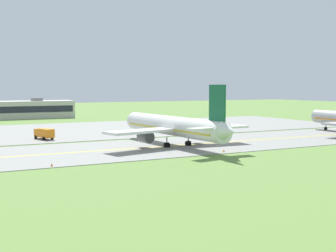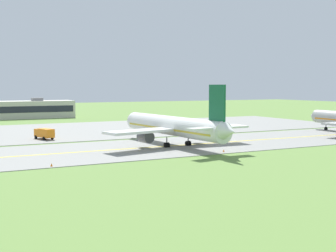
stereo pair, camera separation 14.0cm
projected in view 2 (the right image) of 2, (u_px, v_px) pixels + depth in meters
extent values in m
plane|color=olive|center=(147.00, 148.00, 91.87)|extent=(500.00, 500.00, 0.00)
cube|color=gray|center=(147.00, 148.00, 91.87)|extent=(240.00, 28.00, 0.10)
cube|color=gray|center=(118.00, 128.00, 133.60)|extent=(140.00, 52.00, 0.10)
cube|color=yellow|center=(147.00, 147.00, 91.86)|extent=(220.00, 0.60, 0.01)
cylinder|color=white|center=(172.00, 126.00, 94.70)|extent=(6.54, 34.20, 4.00)
cone|color=white|center=(132.00, 120.00, 110.13)|extent=(3.98, 2.88, 3.80)
cone|color=white|center=(229.00, 131.00, 79.07)|extent=(3.63, 3.45, 3.40)
cube|color=gold|center=(172.00, 128.00, 94.74)|extent=(6.42, 31.50, 0.36)
cube|color=#1E232D|center=(137.00, 118.00, 108.20)|extent=(3.53, 2.05, 0.70)
cube|color=white|center=(141.00, 131.00, 88.43)|extent=(15.68, 7.89, 0.50)
cylinder|color=#47474C|center=(146.00, 137.00, 91.30)|extent=(2.55, 3.56, 2.30)
cylinder|color=black|center=(142.00, 136.00, 92.65)|extent=(2.11, 0.41, 2.10)
cube|color=white|center=(212.00, 127.00, 97.33)|extent=(15.28, 5.76, 0.50)
cylinder|color=#47474C|center=(198.00, 133.00, 98.10)|extent=(2.55, 3.56, 2.30)
cylinder|color=black|center=(194.00, 133.00, 99.45)|extent=(2.11, 0.41, 2.10)
cube|color=#145938|center=(217.00, 103.00, 81.52)|extent=(0.73, 4.42, 6.50)
cube|color=white|center=(203.00, 129.00, 80.07)|extent=(6.33, 3.44, 0.30)
cube|color=white|center=(231.00, 127.00, 83.42)|extent=(6.07, 2.58, 0.30)
cylinder|color=slate|center=(143.00, 134.00, 105.97)|extent=(0.24, 0.24, 1.65)
cylinder|color=black|center=(143.00, 137.00, 106.04)|extent=(0.43, 1.12, 1.10)
cylinder|color=slate|center=(167.00, 141.00, 91.89)|extent=(0.24, 0.24, 1.65)
cylinder|color=black|center=(166.00, 145.00, 91.82)|extent=(0.43, 1.12, 1.10)
cylinder|color=black|center=(168.00, 145.00, 92.11)|extent=(0.43, 1.12, 1.10)
cylinder|color=slate|center=(188.00, 139.00, 94.61)|extent=(0.24, 0.24, 1.65)
cylinder|color=black|center=(187.00, 143.00, 94.54)|extent=(0.43, 1.12, 1.10)
cylinder|color=black|center=(189.00, 143.00, 94.83)|extent=(0.43, 1.12, 1.10)
cone|color=#ADADA8|center=(314.00, 116.00, 131.86)|extent=(3.51, 2.42, 3.49)
cube|color=#1E232D|center=(319.00, 114.00, 130.01)|extent=(3.14, 1.68, 0.64)
cylinder|color=slate|center=(326.00, 126.00, 127.84)|extent=(0.22, 0.22, 1.52)
cylinder|color=black|center=(326.00, 129.00, 127.91)|extent=(0.33, 1.01, 1.01)
cube|color=orange|center=(40.00, 133.00, 107.43)|extent=(2.45, 2.31, 1.80)
cube|color=#1E232D|center=(38.00, 131.00, 107.95)|extent=(1.79, 0.66, 0.81)
cube|color=orange|center=(46.00, 133.00, 105.30)|extent=(3.26, 4.63, 2.00)
cylinder|color=orange|center=(40.00, 128.00, 107.34)|extent=(0.20, 0.20, 0.18)
cylinder|color=black|center=(36.00, 137.00, 106.82)|extent=(0.55, 0.95, 0.90)
cylinder|color=black|center=(44.00, 137.00, 108.22)|extent=(0.55, 0.95, 0.90)
cylinder|color=black|center=(44.00, 139.00, 104.07)|extent=(0.55, 0.95, 0.90)
cylinder|color=black|center=(52.00, 138.00, 105.54)|extent=(0.55, 0.95, 0.90)
cube|color=silver|center=(167.00, 124.00, 130.41)|extent=(2.02, 2.19, 1.80)
cube|color=#1E232D|center=(170.00, 123.00, 130.65)|extent=(0.33, 1.84, 0.81)
cylinder|color=silver|center=(157.00, 124.00, 129.33)|extent=(4.38, 2.27, 1.80)
cube|color=#383838|center=(157.00, 127.00, 129.42)|extent=(4.41, 2.57, 0.24)
cylinder|color=orange|center=(167.00, 121.00, 130.32)|extent=(0.20, 0.20, 0.18)
cylinder|color=black|center=(166.00, 128.00, 131.43)|extent=(0.93, 0.40, 0.90)
cylinder|color=black|center=(168.00, 128.00, 129.57)|extent=(0.93, 0.40, 0.90)
cylinder|color=black|center=(153.00, 128.00, 130.12)|extent=(0.93, 0.40, 0.90)
cylinder|color=black|center=(156.00, 129.00, 128.17)|extent=(0.93, 0.40, 0.90)
cube|color=beige|center=(13.00, 110.00, 173.68)|extent=(45.21, 11.07, 6.71)
cube|color=#1E232D|center=(16.00, 110.00, 168.71)|extent=(43.40, 0.10, 2.42)
cube|color=slate|center=(37.00, 99.00, 177.48)|extent=(4.00, 4.00, 1.20)
cone|color=orange|center=(52.00, 165.00, 70.19)|extent=(0.44, 0.44, 0.60)
cone|color=orange|center=(224.00, 151.00, 85.64)|extent=(0.44, 0.44, 0.60)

